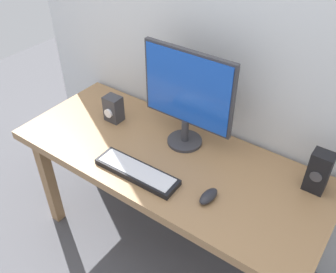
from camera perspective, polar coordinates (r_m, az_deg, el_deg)
The scene contains 7 objects.
ground_plane at distance 2.31m, azimuth -0.06°, elevation -16.49°, with size 6.00×6.00×0.00m, color #4C4C51.
desk at distance 1.84m, azimuth -0.07°, elevation -5.01°, with size 1.57×0.64×0.72m.
monitor at distance 1.71m, azimuth 3.02°, elevation 6.56°, with size 0.47×0.18×0.50m.
keyboard_primary at distance 1.68m, azimuth -4.87°, elevation -5.46°, with size 0.41×0.12×0.03m.
mouse at distance 1.58m, azimuth 6.32°, elevation -9.22°, with size 0.05×0.11×0.04m, color #232328.
speaker_right at distance 1.68m, azimuth 22.38°, elevation -5.10°, with size 0.09×0.08×0.20m.
audio_controller at distance 2.00m, azimuth -8.50°, elevation 4.28°, with size 0.09×0.08×0.14m.
Camera 1 is at (0.78, -1.09, 1.88)m, focal length 39.19 mm.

